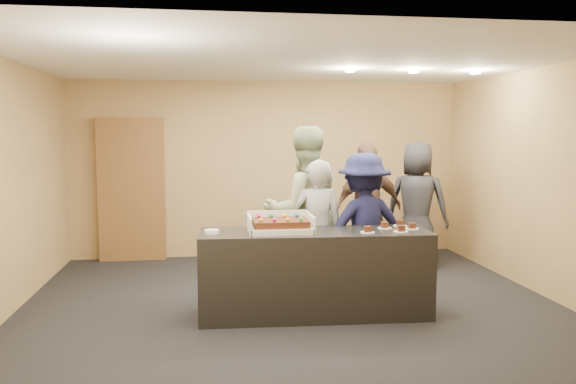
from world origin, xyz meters
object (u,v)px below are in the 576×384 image
at_px(sheet_cake, 280,223).
at_px(person_brown_extra, 368,208).
at_px(cake_box, 280,227).
at_px(person_navy_man, 363,227).
at_px(person_dark_suit, 417,204).
at_px(storage_cabinet, 132,189).
at_px(person_sage_man, 304,212).
at_px(serving_counter, 315,273).
at_px(plate_stack, 212,232).
at_px(person_server_grey, 317,231).

distance_m(sheet_cake, person_brown_extra, 2.20).
relative_size(cake_box, person_navy_man, 0.39).
distance_m(cake_box, person_navy_man, 1.12).
height_order(cake_box, person_dark_suit, person_dark_suit).
height_order(storage_cabinet, person_sage_man, storage_cabinet).
distance_m(serving_counter, cake_box, 0.61).
distance_m(storage_cabinet, cake_box, 3.45).
bearing_deg(person_dark_suit, plate_stack, 65.12).
distance_m(sheet_cake, person_navy_man, 1.14).
height_order(person_sage_man, person_navy_man, person_sage_man).
relative_size(cake_box, person_server_grey, 0.41).
bearing_deg(person_brown_extra, plate_stack, 22.19).
distance_m(serving_counter, person_navy_man, 0.90).
bearing_deg(person_sage_man, plate_stack, 25.60).
xyz_separation_m(sheet_cake, person_brown_extra, (1.42, 1.67, -0.10)).
xyz_separation_m(storage_cabinet, cake_box, (1.88, -2.89, -0.13)).
bearing_deg(person_server_grey, person_dark_suit, -133.77).
xyz_separation_m(storage_cabinet, person_server_grey, (2.36, -2.47, -0.26)).
xyz_separation_m(serving_counter, person_dark_suit, (1.85, 1.92, 0.45)).
xyz_separation_m(person_server_grey, person_sage_man, (-0.10, 0.30, 0.18)).
bearing_deg(person_server_grey, person_navy_man, -171.16).
relative_size(serving_counter, person_sage_man, 1.20).
distance_m(person_server_grey, person_sage_man, 0.37).
distance_m(plate_stack, person_brown_extra, 2.70).
bearing_deg(plate_stack, person_dark_suit, 33.13).
bearing_deg(serving_counter, sheet_cake, -177.22).
bearing_deg(person_sage_man, storage_cabinet, -52.44).
bearing_deg(person_sage_man, person_brown_extra, -147.03).
xyz_separation_m(cake_box, sheet_cake, (-0.00, -0.02, 0.05)).
height_order(cake_box, person_navy_man, person_navy_man).
bearing_deg(cake_box, person_sage_man, 62.82).
bearing_deg(person_navy_man, person_dark_suit, -139.36).
height_order(serving_counter, person_brown_extra, person_brown_extra).
bearing_deg(person_brown_extra, person_navy_man, 55.84).
bearing_deg(storage_cabinet, person_dark_suit, -13.68).
bearing_deg(person_sage_man, serving_counter, 80.86).
bearing_deg(plate_stack, cake_box, 0.61).
xyz_separation_m(person_navy_man, person_brown_extra, (0.40, 1.20, 0.05)).
distance_m(person_server_grey, person_brown_extra, 1.55).
distance_m(serving_counter, person_dark_suit, 2.70).
height_order(person_brown_extra, person_dark_suit, person_dark_suit).
distance_m(person_sage_man, person_navy_man, 0.72).
xyz_separation_m(sheet_cake, person_navy_man, (1.02, 0.48, -0.15)).
bearing_deg(person_dark_suit, serving_counter, 78.10).
bearing_deg(person_dark_suit, sheet_cake, 72.97).
bearing_deg(cake_box, person_navy_man, 23.94).
relative_size(serving_counter, plate_stack, 15.95).
bearing_deg(sheet_cake, person_sage_man, 63.56).
distance_m(person_brown_extra, person_dark_suit, 0.83).
relative_size(person_server_grey, person_brown_extra, 0.91).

